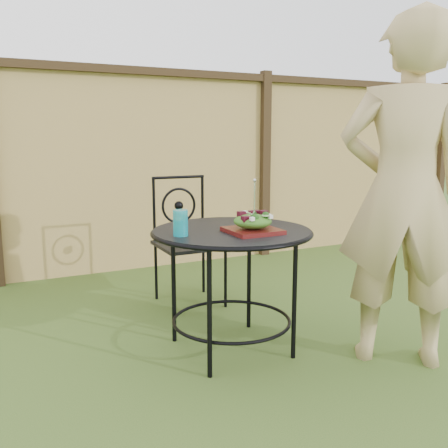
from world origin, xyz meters
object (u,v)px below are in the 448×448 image
at_px(patio_chair, 187,237).
at_px(diner, 403,193).
at_px(salad_plate, 253,231).
at_px(patio_table, 232,253).

bearing_deg(patio_chair, diner, -65.11).
xyz_separation_m(diner, salad_plate, (-0.72, 0.38, -0.21)).
height_order(patio_table, diner, diner).
distance_m(patio_table, patio_chair, 0.95).
xyz_separation_m(patio_chair, diner, (0.68, -1.46, 0.44)).
relative_size(patio_table, diner, 0.49).
distance_m(patio_table, diner, 1.00).
bearing_deg(salad_plate, patio_chair, 87.79).
relative_size(patio_table, patio_chair, 0.97).
relative_size(patio_chair, diner, 0.50).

